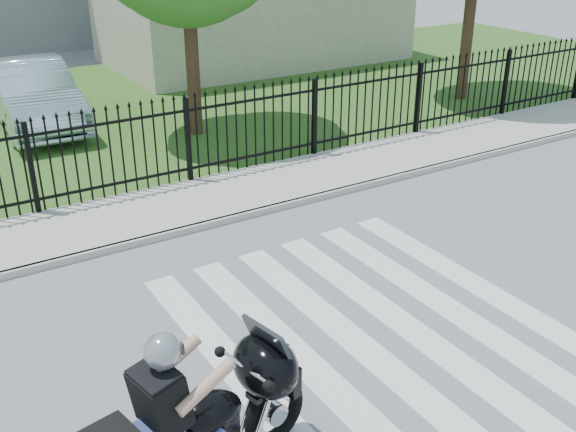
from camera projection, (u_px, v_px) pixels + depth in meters
ground at (374, 328)px, 9.06m from camera, size 120.00×120.00×0.00m
crosswalk at (374, 328)px, 9.06m from camera, size 5.00×5.50×0.01m
sidewalk at (212, 199)px, 12.90m from camera, size 40.00×2.00×0.12m
curb at (236, 217)px, 12.13m from camera, size 40.00×0.12×0.12m
grass_strip at (100, 113)px, 18.33m from camera, size 40.00×12.00×0.02m
iron_fence at (188, 142)px, 13.32m from camera, size 26.00×0.04×1.80m
building_low at (253, 10)px, 24.01m from camera, size 10.00×6.00×3.50m
parked_car at (33, 95)px, 16.88m from camera, size 1.87×5.03×1.64m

